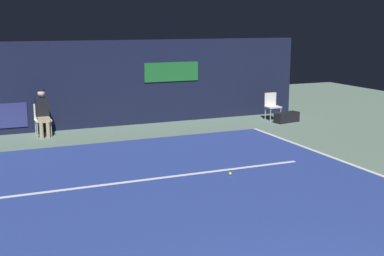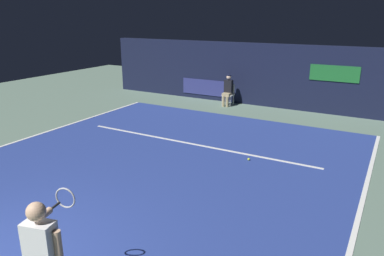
{
  "view_description": "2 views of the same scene",
  "coord_description": "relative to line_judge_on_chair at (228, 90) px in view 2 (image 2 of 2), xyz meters",
  "views": [
    {
      "loc": [
        -2.87,
        -3.12,
        3.14
      ],
      "look_at": [
        1.08,
        6.08,
        1.08
      ],
      "focal_mm": 48.33,
      "sensor_mm": 36.0,
      "label": 1
    },
    {
      "loc": [
        5.07,
        -2.57,
        3.71
      ],
      "look_at": [
        0.66,
        5.23,
        0.94
      ],
      "focal_mm": 34.3,
      "sensor_mm": 36.0,
      "label": 2
    }
  ],
  "objects": [
    {
      "name": "line_sideline_left",
      "position": [
        5.93,
        -6.96,
        -0.67
      ],
      "size": [
        0.1,
        11.01,
        0.01
      ],
      "primitive_type": "cube",
      "color": "white",
      "rests_on": "court_surface"
    },
    {
      "name": "line_service",
      "position": [
        1.13,
        -5.03,
        -0.67
      ],
      "size": [
        7.56,
        0.1,
        0.01
      ],
      "primitive_type": "cube",
      "color": "white",
      "rests_on": "court_surface"
    },
    {
      "name": "ground_plane",
      "position": [
        1.13,
        -6.96,
        -0.69
      ],
      "size": [
        29.33,
        29.33,
        0.0
      ],
      "primitive_type": "plane",
      "color": "slate"
    },
    {
      "name": "tennis_ball",
      "position": [
        3.05,
        -5.42,
        -0.64
      ],
      "size": [
        0.07,
        0.07,
        0.07
      ],
      "primitive_type": "sphere",
      "color": "#CCE033",
      "rests_on": "court_surface"
    },
    {
      "name": "line_judge_on_chair",
      "position": [
        0.0,
        0.0,
        0.0
      ],
      "size": [
        0.45,
        0.53,
        1.32
      ],
      "color": "white",
      "rests_on": "ground"
    },
    {
      "name": "court_surface",
      "position": [
        1.13,
        -6.96,
        -0.68
      ],
      "size": [
        9.69,
        11.01,
        0.01
      ],
      "primitive_type": "cube",
      "color": "navy",
      "rests_on": "ground"
    },
    {
      "name": "line_sideline_right",
      "position": [
        -3.67,
        -6.96,
        -0.67
      ],
      "size": [
        0.1,
        11.01,
        0.01
      ],
      "primitive_type": "cube",
      "color": "white",
      "rests_on": "court_surface"
    },
    {
      "name": "back_wall",
      "position": [
        1.13,
        0.78,
        0.61
      ],
      "size": [
        14.75,
        0.33,
        2.6
      ],
      "color": "#141933",
      "rests_on": "ground"
    }
  ]
}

